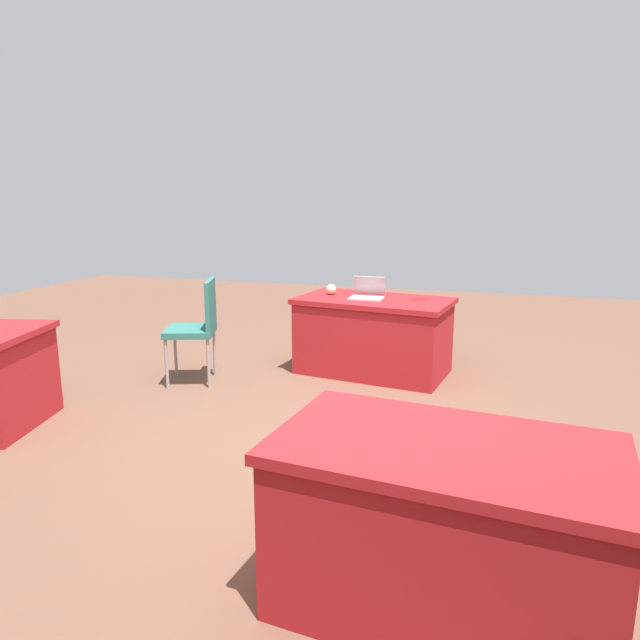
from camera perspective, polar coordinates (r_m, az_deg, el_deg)
ground_plane at (r=4.07m, az=-0.89°, el=-12.97°), size 14.40×14.40×0.00m
table_foreground at (r=5.70m, az=5.32°, el=-1.54°), size 1.57×1.03×0.75m
table_mid_right at (r=2.61m, az=12.04°, el=-19.41°), size 1.49×0.97×0.75m
chair_tucked_left at (r=5.46m, az=-12.08°, el=-0.35°), size 0.56×0.56×0.98m
laptop_silver at (r=5.62m, az=4.73°, el=2.57°), size 0.32×0.29×0.21m
yarn_ball at (r=5.80m, az=1.11°, el=3.05°), size 0.10×0.10×0.10m
scissors_red at (r=5.64m, az=9.94°, el=2.09°), size 0.16×0.14×0.01m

